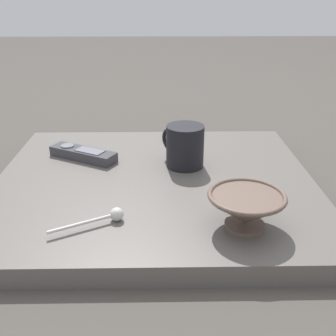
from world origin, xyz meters
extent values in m
plane|color=#47423D|center=(0.00, 0.00, 0.00)|extent=(6.00, 6.00, 0.00)
cube|color=#5B5651|center=(0.00, 0.00, 0.02)|extent=(0.67, 0.61, 0.04)
cylinder|color=brown|center=(-0.15, 0.20, 0.04)|extent=(0.07, 0.07, 0.01)
cone|color=brown|center=(-0.15, 0.20, 0.07)|extent=(0.13, 0.13, 0.05)
torus|color=brown|center=(-0.15, 0.20, 0.10)|extent=(0.13, 0.13, 0.01)
cylinder|color=black|center=(-0.07, -0.07, 0.09)|extent=(0.08, 0.08, 0.09)
torus|color=black|center=(-0.04, -0.10, 0.09)|extent=(0.04, 0.05, 0.06)
cylinder|color=silver|center=(0.12, 0.20, 0.05)|extent=(0.10, 0.06, 0.01)
sphere|color=silver|center=(0.06, 0.17, 0.05)|extent=(0.02, 0.02, 0.02)
cube|color=#38383D|center=(0.17, -0.11, 0.05)|extent=(0.17, 0.12, 0.02)
cylinder|color=slate|center=(0.21, -0.13, 0.06)|extent=(0.03, 0.03, 0.00)
cube|color=slate|center=(0.15, -0.10, 0.06)|extent=(0.07, 0.06, 0.00)
camera|label=1|loc=(-0.01, 0.79, 0.42)|focal=44.07mm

